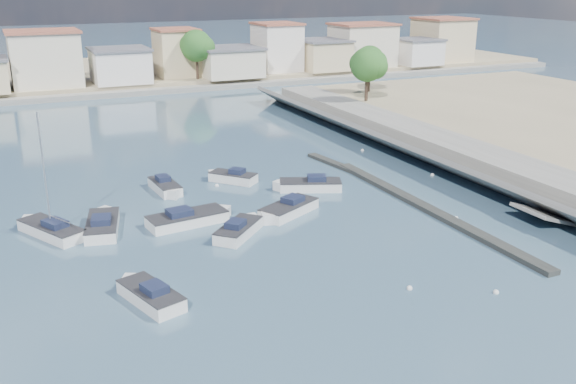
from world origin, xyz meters
The scene contains 17 objects.
ground centered at (0.00, 40.00, 0.00)m, with size 400.00×400.00×0.00m, color #2D425A.
seawall_walkway centered at (18.50, 13.00, 0.90)m, with size 5.00×90.00×1.80m, color slate.
breakwater centered at (6.90, 12.69, 0.17)m, with size 2.00×31.02×0.35m.
far_shore_land centered at (0.00, 92.00, 0.70)m, with size 160.00×40.00×1.40m, color gray.
far_shore_quay centered at (0.00, 71.00, 0.40)m, with size 160.00×2.50×0.80m, color slate.
far_town centered at (10.71, 76.92, 4.93)m, with size 113.01×12.80×8.35m.
shore_trees centered at (8.34, 68.11, 6.22)m, with size 74.56×38.32×7.92m.
motorboat_a centered at (-16.09, 4.16, 0.38)m, with size 3.13×5.22×1.48m.
motorboat_b centered at (-8.01, 11.23, 0.38)m, with size 4.48×4.44×1.48m.
motorboat_c centered at (0.73, 18.30, 0.38)m, with size 5.77×3.87×1.48m.
motorboat_d centered at (-3.39, 13.45, 0.38)m, with size 5.54×4.24×1.48m.
motorboat_e centered at (-16.64, 16.23, 0.38)m, with size 3.29×6.11×1.48m.
motorboat_f centered at (-4.40, 23.20, 0.38)m, with size 3.99×4.23×1.48m.
motorboat_g centered at (-10.40, 22.70, 0.38)m, with size 2.02×4.95×1.48m.
motorboat_h centered at (-10.51, 14.76, 0.38)m, with size 6.58×3.01×1.48m.
sailboat centered at (-20.24, 16.77, 0.42)m, with size 4.34×6.02×9.00m.
mooring_buoys centered at (4.48, 11.76, 0.05)m, with size 19.35×31.10×0.35m.
Camera 1 is at (-22.32, -28.35, 17.22)m, focal length 40.00 mm.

